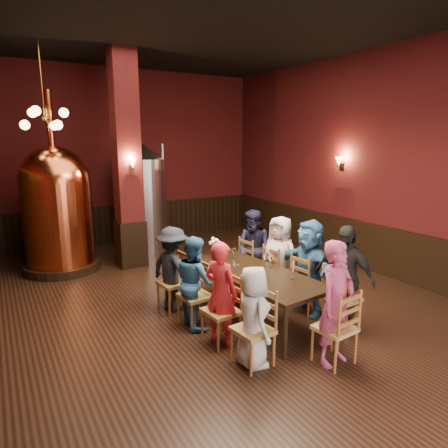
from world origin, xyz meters
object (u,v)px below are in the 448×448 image
person_0 (253,317)px  copper_kettle (57,208)px  dining_table (254,276)px  person_2 (195,281)px  steel_vessel (145,197)px  person_1 (221,293)px  rose_vase (215,244)px

person_0 → copper_kettle: bearing=26.9°
dining_table → person_2: bearing=158.8°
person_2 → steel_vessel: size_ratio=0.52×
copper_kettle → steel_vessel: copper_kettle is taller
person_1 → copper_kettle: copper_kettle is taller
person_1 → steel_vessel: 5.24m
person_0 → person_2: size_ratio=0.93×
person_0 → person_1: size_ratio=0.88×
person_1 → steel_vessel: size_ratio=0.55×
steel_vessel → rose_vase: (-0.07, -3.74, -0.33)m
person_0 → person_1: 0.68m
person_2 → rose_vase: size_ratio=3.99×
person_1 → person_2: bearing=-16.8°
copper_kettle → person_2: bearing=-70.7°
person_2 → copper_kettle: 4.01m
person_1 → steel_vessel: bearing=-30.9°
person_0 → person_1: bearing=16.6°
steel_vessel → person_2: bearing=-100.5°
steel_vessel → rose_vase: steel_vessel is taller
dining_table → rose_vase: size_ratio=7.30×
dining_table → copper_kettle: size_ratio=0.68×
steel_vessel → person_0: bearing=-96.9°
person_0 → rose_vase: 2.19m
person_0 → copper_kettle: size_ratio=0.34×
dining_table → person_0: size_ratio=1.97×
rose_vase → steel_vessel: bearing=88.9°
dining_table → steel_vessel: (-0.04, 4.73, 0.62)m
copper_kettle → rose_vase: bearing=-55.3°
dining_table → person_1: size_ratio=1.74×
dining_table → person_0: 1.31m
person_2 → steel_vessel: (0.83, 4.49, 0.63)m
person_2 → rose_vase: (0.76, 0.75, 0.29)m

